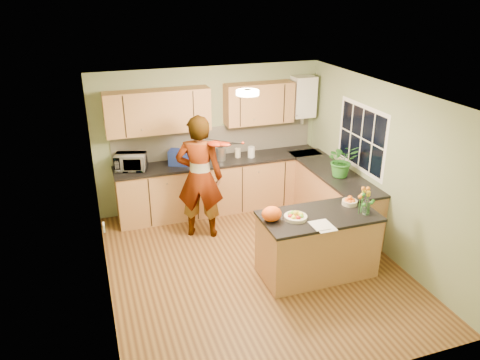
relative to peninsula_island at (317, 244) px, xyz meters
name	(u,v)px	position (x,y,z in m)	size (l,w,h in m)	color
floor	(253,266)	(-0.78, 0.41, -0.45)	(4.50, 4.50, 0.00)	#523017
ceiling	(256,94)	(-0.78, 0.41, 2.05)	(4.00, 4.50, 0.02)	silver
wall_back	(210,138)	(-0.78, 2.66, 0.80)	(4.00, 0.02, 2.50)	gray
wall_front	(340,280)	(-0.78, -1.84, 0.80)	(4.00, 0.02, 2.50)	gray
wall_left	(100,208)	(-2.78, 0.41, 0.80)	(0.02, 4.50, 2.50)	gray
wall_right	(382,169)	(1.22, 0.41, 0.80)	(0.02, 4.50, 2.50)	gray
back_counter	(221,185)	(-0.68, 2.36, 0.02)	(3.64, 0.62, 0.94)	#A16940
right_counter	(331,197)	(0.92, 1.26, 0.02)	(0.62, 2.24, 0.94)	#A16940
splashback	(216,141)	(-0.68, 2.65, 0.75)	(3.60, 0.02, 0.52)	beige
upper_cabinets	(201,108)	(-0.95, 2.49, 1.40)	(3.20, 0.34, 0.70)	#A16940
boiler	(303,97)	(0.92, 2.50, 1.44)	(0.40, 0.30, 0.86)	white
window_right	(361,138)	(1.22, 1.01, 1.10)	(0.01, 1.30, 1.05)	white
light_switch	(104,227)	(-2.76, -0.19, 0.85)	(0.02, 0.09, 0.09)	white
ceiling_lamp	(247,93)	(-0.78, 0.71, 2.01)	(0.30, 0.30, 0.07)	#FFEABF
peninsula_island	(317,244)	(0.00, 0.00, 0.00)	(1.58, 0.81, 0.91)	#A16940
fruit_dish	(296,216)	(-0.35, 0.00, 0.50)	(0.30, 0.30, 0.11)	beige
orange_bowl	(350,201)	(0.55, 0.15, 0.50)	(0.21, 0.21, 0.12)	beige
flower_vase	(368,195)	(0.60, -0.18, 0.73)	(0.23, 0.23, 0.43)	silver
orange_bag	(272,214)	(-0.67, 0.05, 0.55)	(0.27, 0.23, 0.20)	#E35312
papers	(323,226)	(-0.10, -0.30, 0.46)	(0.24, 0.33, 0.01)	silver
violinist	(200,177)	(-1.24, 1.59, 0.54)	(0.72, 0.48, 1.98)	#E3AE8B
violin	(215,144)	(-1.04, 1.37, 1.13)	(0.58, 0.23, 0.12)	#4F1804
microwave	(131,162)	(-2.19, 2.39, 0.62)	(0.49, 0.33, 0.27)	white
blue_box	(179,157)	(-1.40, 2.38, 0.61)	(0.32, 0.23, 0.25)	navy
kettle	(221,153)	(-0.67, 2.36, 0.62)	(0.17, 0.17, 0.33)	silver
jar_cream	(238,153)	(-0.35, 2.40, 0.57)	(0.10, 0.10, 0.16)	beige
jar_white	(251,152)	(-0.12, 2.32, 0.58)	(0.12, 0.12, 0.19)	white
potted_plant	(342,160)	(0.92, 1.04, 0.75)	(0.48, 0.42, 0.53)	#2E7D29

